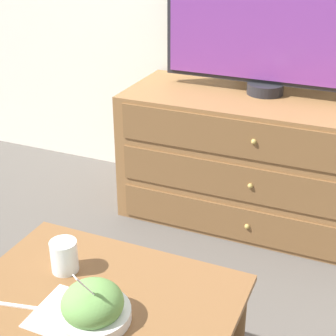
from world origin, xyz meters
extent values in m
plane|color=#56514C|center=(0.00, 0.00, 0.00)|extent=(12.00, 12.00, 0.00)
cube|color=olive|center=(-0.10, -0.29, 0.32)|extent=(1.37, 0.52, 0.64)
cube|color=brown|center=(-0.10, -0.55, 0.11)|extent=(1.26, 0.01, 0.17)
sphere|color=tan|center=(-0.10, -0.56, 0.11)|extent=(0.02, 0.02, 0.02)
cube|color=brown|center=(-0.10, -0.55, 0.32)|extent=(1.26, 0.01, 0.17)
sphere|color=tan|center=(-0.10, -0.56, 0.32)|extent=(0.02, 0.02, 0.02)
cube|color=brown|center=(-0.10, -0.55, 0.53)|extent=(1.26, 0.01, 0.17)
sphere|color=tan|center=(-0.10, -0.56, 0.53)|extent=(0.02, 0.02, 0.02)
cylinder|color=#232328|center=(-0.14, -0.22, 0.66)|extent=(0.17, 0.17, 0.05)
cube|color=#232328|center=(-0.14, -0.21, 0.98)|extent=(0.99, 0.04, 0.59)
cube|color=#7A3893|center=(-0.14, -0.23, 0.98)|extent=(0.95, 0.01, 0.55)
cube|color=brown|center=(-0.26, -1.59, 0.43)|extent=(0.76, 0.53, 0.02)
cylinder|color=brown|center=(-0.61, -1.36, 0.21)|extent=(0.04, 0.04, 0.42)
cylinder|color=silver|center=(-0.23, -1.67, 0.45)|extent=(0.20, 0.20, 0.03)
ellipsoid|color=#66994C|center=(-0.23, -1.67, 0.49)|extent=(0.16, 0.16, 0.11)
cube|color=white|center=(-0.21, -1.68, 0.53)|extent=(0.06, 0.08, 0.14)
cube|color=white|center=(-0.24, -1.72, 0.60)|extent=(0.03, 0.03, 0.03)
cylinder|color=beige|center=(-0.42, -1.52, 0.47)|extent=(0.07, 0.07, 0.06)
cylinder|color=white|center=(-0.42, -1.52, 0.49)|extent=(0.08, 0.08, 0.10)
cube|color=white|center=(-0.31, -1.68, 0.44)|extent=(0.19, 0.19, 0.00)
cube|color=white|center=(-0.44, -1.71, 0.44)|extent=(0.18, 0.05, 0.01)
camera|label=1|loc=(0.36, -2.55, 1.39)|focal=55.00mm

